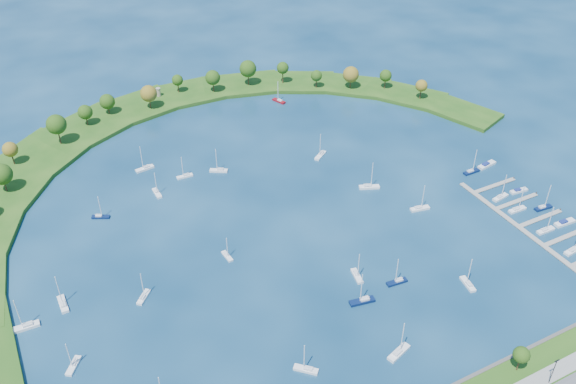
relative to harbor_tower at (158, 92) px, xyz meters
name	(u,v)px	position (x,y,z in m)	size (l,w,h in m)	color
ground	(283,209)	(14.26, -120.11, -4.43)	(700.00, 700.00, 0.00)	#072744
breakwater	(140,178)	(-32.06, -71.39, -3.44)	(286.74, 247.64, 2.00)	#1D4913
breakwater_trees	(167,109)	(-5.30, -32.93, 6.16)	(240.98, 94.72, 15.30)	#382314
harbor_tower	(158,92)	(0.00, 0.00, 0.00)	(2.60, 2.60, 4.75)	gray
dock_system	(545,231)	(99.56, -181.11, -4.08)	(24.28, 82.00, 1.60)	gray
moored_boat_0	(369,186)	(54.52, -123.88, -3.49)	(9.14, 5.79, 13.05)	white
moored_boat_1	(145,168)	(-27.66, -64.35, -3.51)	(8.73, 3.47, 12.49)	white
moored_boat_2	(399,352)	(11.95, -204.41, -3.48)	(9.37, 5.17, 13.27)	white
moored_boat_3	(357,275)	(19.39, -168.65, -3.54)	(3.77, 8.06, 11.42)	white
moored_boat_4	(157,192)	(-28.75, -85.33, -3.54)	(2.26, 7.68, 11.25)	white
moored_boat_5	(321,155)	(48.82, -91.55, -3.51)	(8.26, 6.69, 12.35)	white
moored_boat_6	(362,300)	(14.13, -180.25, -3.48)	(9.34, 4.10, 13.28)	#0A1940
moored_boat_7	(73,365)	(-79.99, -161.95, -3.55)	(6.16, 7.34, 11.10)	white
moored_boat_8	(63,303)	(-77.68, -133.88, -3.50)	(2.52, 8.64, 12.66)	white
moored_boat_9	(420,208)	(64.50, -146.63, -3.52)	(8.51, 3.77, 12.09)	white
moored_boat_10	(143,296)	(-52.16, -143.32, -3.55)	(6.50, 6.86, 10.86)	white
moored_boat_11	(219,170)	(1.52, -81.39, -3.53)	(8.07, 6.09, 11.85)	white
moored_boat_13	(100,216)	(-54.29, -90.77, -3.56)	(7.34, 5.07, 10.60)	#0A1940
moored_boat_14	(185,176)	(-13.69, -78.61, -3.56)	(7.33, 2.29, 10.67)	white
moored_boat_15	(397,281)	(30.40, -177.97, -3.54)	(7.95, 2.91, 11.44)	#0A1940
moored_boat_16	(25,326)	(-90.64, -138.73, -3.49)	(9.05, 2.81, 13.18)	white
moored_boat_17	(306,369)	(-17.05, -196.56, -3.54)	(6.99, 6.89, 11.27)	white
moored_boat_18	(468,283)	(52.09, -190.60, -3.53)	(3.59, 8.21, 11.67)	white
moored_boat_19	(227,255)	(-17.97, -136.90, -3.58)	(2.34, 6.65, 9.58)	white
moored_boat_20	(279,100)	(56.68, -33.02, -3.53)	(4.98, 8.27, 11.76)	maroon
docked_boat_2	(573,250)	(99.78, -194.99, -3.51)	(8.63, 3.24, 12.39)	white
docked_boat_4	(546,230)	(99.79, -181.31, -3.53)	(8.02, 2.36, 11.73)	white
docked_boat_5	(565,223)	(110.23, -181.37, -3.73)	(9.45, 3.08, 1.90)	white
docked_boat_6	(517,209)	(99.78, -165.95, -3.52)	(8.13, 2.41, 11.90)	white
docked_boat_7	(543,207)	(110.29, -169.98, -3.53)	(8.14, 2.91, 11.74)	#0A1940
docked_boat_8	(501,197)	(99.79, -156.17, -3.53)	(8.25, 3.41, 11.76)	white
docked_boat_9	(519,191)	(110.25, -156.18, -3.82)	(8.27, 3.05, 1.65)	white
docked_boat_10	(471,171)	(102.18, -135.22, -3.52)	(8.13, 2.37, 11.91)	#0A1940
docked_boat_11	(487,165)	(112.12, -134.20, -3.69)	(10.14, 4.19, 2.01)	white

